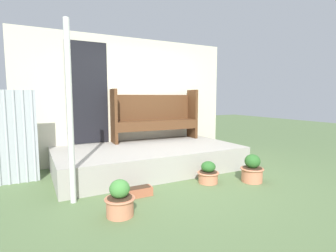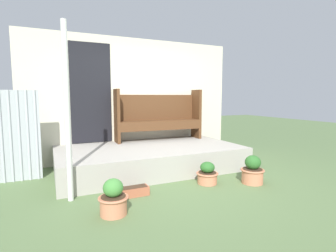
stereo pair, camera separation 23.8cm
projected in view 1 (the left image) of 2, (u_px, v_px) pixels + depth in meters
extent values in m
plane|color=#5B7547|center=(177.00, 182.00, 4.22)|extent=(24.00, 24.00, 0.00)
cube|color=#A8A399|center=(149.00, 158.00, 4.95)|extent=(3.36, 1.81, 0.42)
cube|color=beige|center=(131.00, 100.00, 5.65)|extent=(4.56, 0.06, 2.60)
cube|color=black|center=(87.00, 93.00, 5.17)|extent=(0.80, 0.02, 2.00)
cylinder|color=silver|center=(7.00, 138.00, 4.00)|extent=(0.04, 0.04, 1.47)
cylinder|color=silver|center=(16.00, 137.00, 4.05)|extent=(0.04, 0.04, 1.47)
cylinder|color=silver|center=(25.00, 137.00, 4.11)|extent=(0.04, 0.04, 1.47)
cylinder|color=silver|center=(34.00, 136.00, 4.17)|extent=(0.04, 0.04, 1.47)
cylinder|color=silver|center=(70.00, 113.00, 3.26)|extent=(0.07, 0.07, 2.31)
cube|color=#54331C|center=(114.00, 116.00, 5.27)|extent=(0.08, 0.40, 1.10)
cube|color=#54331C|center=(192.00, 114.00, 6.04)|extent=(0.08, 0.40, 1.10)
cube|color=#54331C|center=(156.00, 121.00, 5.67)|extent=(1.78, 0.48, 0.04)
cube|color=#54331C|center=(159.00, 127.00, 5.52)|extent=(1.77, 0.11, 0.16)
cube|color=#54331C|center=(153.00, 107.00, 5.80)|extent=(1.77, 0.12, 0.55)
cylinder|color=tan|center=(120.00, 207.00, 3.00)|extent=(0.31, 0.31, 0.21)
torus|color=tan|center=(120.00, 199.00, 2.99)|extent=(0.35, 0.35, 0.02)
cylinder|color=#422D1E|center=(120.00, 197.00, 2.99)|extent=(0.29, 0.29, 0.01)
ellipsoid|color=#478C3D|center=(120.00, 189.00, 2.97)|extent=(0.23, 0.23, 0.21)
cylinder|color=tan|center=(208.00, 177.00, 4.16)|extent=(0.30, 0.30, 0.17)
torus|color=tan|center=(208.00, 173.00, 4.15)|extent=(0.35, 0.35, 0.02)
cylinder|color=#422D1E|center=(208.00, 172.00, 4.15)|extent=(0.28, 0.28, 0.01)
ellipsoid|color=#2D6628|center=(208.00, 167.00, 4.14)|extent=(0.23, 0.23, 0.17)
cylinder|color=tan|center=(252.00, 175.00, 4.21)|extent=(0.33, 0.33, 0.22)
torus|color=tan|center=(252.00, 169.00, 4.20)|extent=(0.37, 0.37, 0.02)
cylinder|color=#422D1E|center=(252.00, 168.00, 4.20)|extent=(0.30, 0.30, 0.01)
ellipsoid|color=#2D6628|center=(252.00, 161.00, 4.19)|extent=(0.25, 0.25, 0.22)
cube|color=#B26042|center=(135.00, 192.00, 3.57)|extent=(0.47, 0.16, 0.12)
cube|color=#422D1E|center=(135.00, 188.00, 3.56)|extent=(0.41, 0.14, 0.01)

